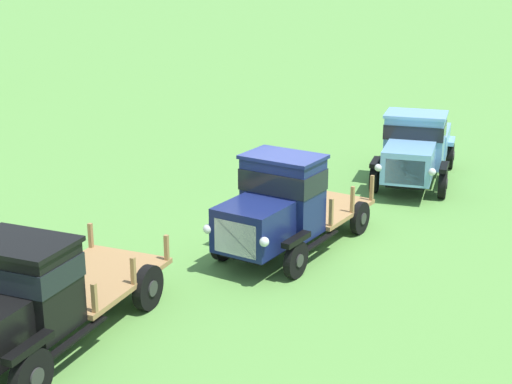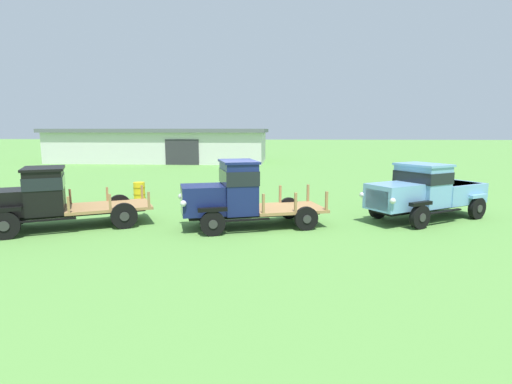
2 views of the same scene
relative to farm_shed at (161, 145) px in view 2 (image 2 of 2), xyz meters
The scene contains 6 objects.
ground_plane 29.88m from the farm_shed, 67.19° to the right, with size 240.00×240.00×0.00m, color #5B9342.
farm_shed is the anchor object (origin of this frame).
vintage_truck_foreground_near 28.92m from the farm_shed, 80.13° to the right, with size 5.69×4.06×2.09m.
vintage_truck_second_in_line 29.97m from the farm_shed, 67.86° to the right, with size 5.21×3.19×2.30m.
vintage_truck_midrow_center 31.69m from the farm_shed, 54.95° to the right, with size 5.10×4.11×2.09m.
oil_drum_beside_row 23.34m from the farm_shed, 75.11° to the right, with size 0.57×0.57×0.83m.
Camera 2 is at (1.44, -13.50, 3.33)m, focal length 28.00 mm.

